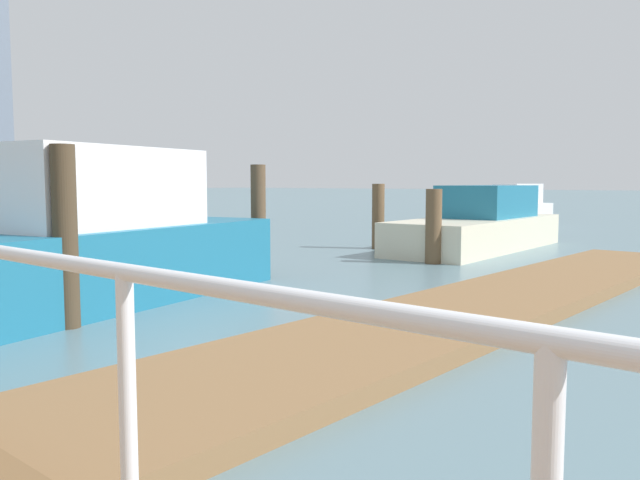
% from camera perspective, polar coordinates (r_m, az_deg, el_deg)
% --- Properties ---
extents(floating_dock, '(14.79, 2.00, 0.18)m').
position_cam_1_polar(floating_dock, '(9.25, 15.17, -5.39)').
color(floating_dock, olive).
rests_on(floating_dock, ground_plane).
extents(dock_piling_0, '(0.29, 0.29, 2.20)m').
position_cam_1_polar(dock_piling_0, '(8.24, -21.71, 0.25)').
color(dock_piling_0, '#473826').
rests_on(dock_piling_0, ground_plane).
extents(dock_piling_1, '(0.33, 0.33, 1.72)m').
position_cam_1_polar(dock_piling_1, '(17.03, 5.19, 2.11)').
color(dock_piling_1, brown).
rests_on(dock_piling_1, ground_plane).
extents(dock_piling_2, '(0.35, 0.35, 1.61)m').
position_cam_1_polar(dock_piling_2, '(14.04, 10.06, 1.20)').
color(dock_piling_2, brown).
rests_on(dock_piling_2, ground_plane).
extents(dock_piling_3, '(0.28, 0.28, 2.09)m').
position_cam_1_polar(dock_piling_3, '(12.19, -5.50, 1.78)').
color(dock_piling_3, brown).
rests_on(dock_piling_3, ground_plane).
extents(moored_boat_1, '(7.18, 3.54, 2.25)m').
position_cam_1_polar(moored_boat_1, '(9.69, -20.64, -0.51)').
color(moored_boat_1, '#1E6B8C').
rests_on(moored_boat_1, ground_plane).
extents(moored_boat_4, '(4.24, 2.27, 1.70)m').
position_cam_1_polar(moored_boat_4, '(26.37, 16.49, 2.54)').
color(moored_boat_4, white).
rests_on(moored_boat_4, ground_plane).
extents(moored_boat_5, '(6.68, 2.51, 1.68)m').
position_cam_1_polar(moored_boat_5, '(17.38, 14.04, 1.31)').
color(moored_boat_5, beige).
rests_on(moored_boat_5, ground_plane).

